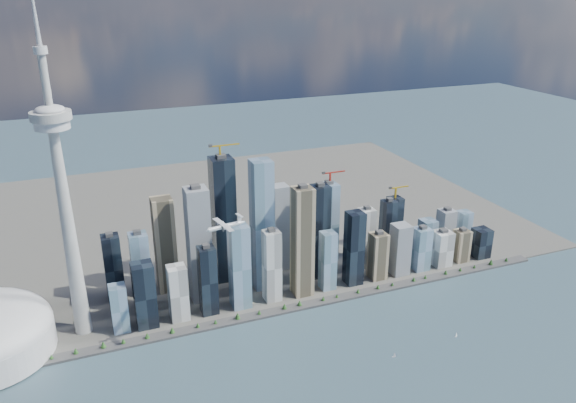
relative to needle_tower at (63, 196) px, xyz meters
name	(u,v)px	position (x,y,z in m)	size (l,w,h in m)	color
seawall	(272,313)	(300.00, -60.00, -233.84)	(1100.00, 22.00, 4.00)	#383838
land	(207,217)	(300.00, 390.00, -234.34)	(1400.00, 900.00, 3.00)	#4C4C47
shoreline_trees	(271,309)	(300.00, -60.00, -227.06)	(960.53, 7.20, 8.80)	#3F2D1E
skyscraper_cluster	(285,244)	(359.62, 26.82, -153.89)	(736.00, 142.00, 263.68)	black
needle_tower	(63,196)	(0.00, 0.00, 0.00)	(56.00, 56.00, 550.50)	#9B9A96
airplane	(225,226)	(203.87, -143.77, -21.82)	(59.75, 53.10, 14.61)	silver
sailboat_west	(394,355)	(431.50, -239.90, -233.20)	(5.96, 2.58, 8.24)	silver
sailboat_east	(456,335)	(551.23, -231.01, -233.17)	(5.92, 3.23, 8.32)	silver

